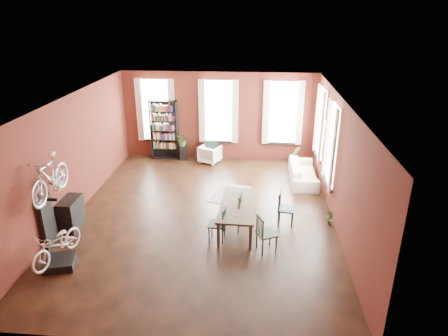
# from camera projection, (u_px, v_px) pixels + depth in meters

# --- Properties ---
(room) EXTENTS (9.00, 9.04, 3.22)m
(room) POSITION_uv_depth(u_px,v_px,m) (214.00, 134.00, 10.69)
(room) COLOR black
(room) RESTS_ON ground
(dining_table) EXTENTS (0.98, 2.03, 0.68)m
(dining_table) POSITION_uv_depth(u_px,v_px,m) (238.00, 216.00, 10.22)
(dining_table) COLOR #46392A
(dining_table) RESTS_ON ground
(dining_chair_a) EXTENTS (0.44, 0.44, 0.88)m
(dining_chair_a) POSITION_uv_depth(u_px,v_px,m) (217.00, 224.00, 9.65)
(dining_chair_a) COLOR #183533
(dining_chair_a) RESTS_ON ground
(dining_chair_b) EXTENTS (0.49, 0.49, 0.98)m
(dining_chair_b) POSITION_uv_depth(u_px,v_px,m) (232.00, 211.00, 10.13)
(dining_chair_b) COLOR #21301C
(dining_chair_b) RESTS_ON ground
(dining_chair_c) EXTENTS (0.55, 0.55, 0.91)m
(dining_chair_c) POSITION_uv_depth(u_px,v_px,m) (267.00, 233.00, 9.22)
(dining_chair_c) COLOR #1F301C
(dining_chair_c) RESTS_ON ground
(dining_chair_d) EXTENTS (0.49, 0.49, 0.92)m
(dining_chair_d) POSITION_uv_depth(u_px,v_px,m) (286.00, 209.00, 10.33)
(dining_chair_d) COLOR #183634
(dining_chair_d) RESTS_ON ground
(bookshelf) EXTENTS (1.00, 0.32, 2.20)m
(bookshelf) POSITION_uv_depth(u_px,v_px,m) (164.00, 130.00, 14.65)
(bookshelf) COLOR black
(bookshelf) RESTS_ON ground
(white_armchair) EXTENTS (0.87, 0.85, 0.69)m
(white_armchair) POSITION_uv_depth(u_px,v_px,m) (210.00, 153.00, 14.53)
(white_armchair) COLOR white
(white_armchair) RESTS_ON ground
(cream_sofa) EXTENTS (0.61, 2.08, 0.81)m
(cream_sofa) POSITION_uv_depth(u_px,v_px,m) (303.00, 169.00, 12.96)
(cream_sofa) COLOR beige
(cream_sofa) RESTS_ON ground
(striped_rug) EXTENTS (1.32, 1.68, 0.01)m
(striped_rug) POSITION_uv_depth(u_px,v_px,m) (230.00, 194.00, 12.16)
(striped_rug) COLOR black
(striped_rug) RESTS_ON ground
(bike_trainer) EXTENTS (0.77, 0.77, 0.18)m
(bike_trainer) POSITION_uv_depth(u_px,v_px,m) (60.00, 262.00, 8.79)
(bike_trainer) COLOR black
(bike_trainer) RESTS_ON ground
(bike_wall_rack) EXTENTS (0.16, 0.60, 1.30)m
(bike_wall_rack) POSITION_uv_depth(u_px,v_px,m) (48.00, 222.00, 9.31)
(bike_wall_rack) COLOR black
(bike_wall_rack) RESTS_ON ground
(console_table) EXTENTS (0.40, 0.80, 0.80)m
(console_table) POSITION_uv_depth(u_px,v_px,m) (71.00, 213.00, 10.22)
(console_table) COLOR black
(console_table) RESTS_ON ground
(plant_stand) EXTENTS (0.32, 0.32, 0.55)m
(plant_stand) POSITION_uv_depth(u_px,v_px,m) (184.00, 153.00, 14.80)
(plant_stand) COLOR black
(plant_stand) RESTS_ON ground
(plant_by_sofa) EXTENTS (0.56, 0.80, 0.32)m
(plant_by_sofa) POSITION_uv_depth(u_px,v_px,m) (294.00, 161.00, 14.30)
(plant_by_sofa) COLOR #2E5723
(plant_by_sofa) RESTS_ON ground
(plant_small) EXTENTS (0.43, 0.44, 0.15)m
(plant_small) POSITION_uv_depth(u_px,v_px,m) (329.00, 222.00, 10.48)
(plant_small) COLOR #2E5522
(plant_small) RESTS_ON ground
(bicycle_floor) EXTENTS (0.69, 0.88, 1.47)m
(bicycle_floor) POSITION_uv_depth(u_px,v_px,m) (54.00, 230.00, 8.47)
(bicycle_floor) COLOR silver
(bicycle_floor) RESTS_ON bike_trainer
(bicycle_hung) EXTENTS (0.47, 1.00, 1.66)m
(bicycle_hung) POSITION_uv_depth(u_px,v_px,m) (48.00, 164.00, 8.73)
(bicycle_hung) COLOR #A5A8AD
(bicycle_hung) RESTS_ON bike_wall_rack
(plant_on_stand) EXTENTS (0.58, 0.61, 0.40)m
(plant_on_stand) POSITION_uv_depth(u_px,v_px,m) (183.00, 141.00, 14.59)
(plant_on_stand) COLOR #315421
(plant_on_stand) RESTS_ON plant_stand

